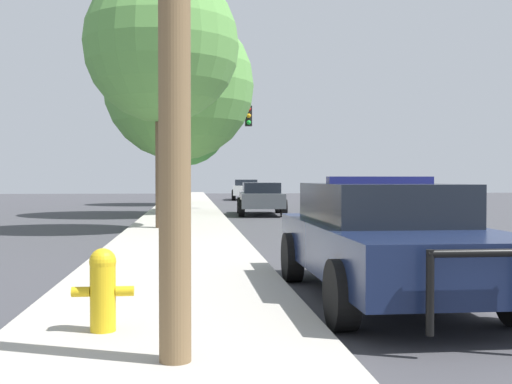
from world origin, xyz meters
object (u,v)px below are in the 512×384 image
object	(u,v)px
car_background_distant	(246,189)
tree_sidewalk_mid	(179,85)
fire_hydrant	(103,287)
tree_sidewalk_near	(162,46)
police_car	(384,237)
car_background_midblock	(261,197)
traffic_light	(205,133)
car_background_oncoming	(359,195)
tree_sidewalk_far	(184,122)

from	to	relation	value
car_background_distant	tree_sidewalk_mid	world-z (taller)	tree_sidewalk_mid
fire_hydrant	tree_sidewalk_near	bearing A→B (deg)	89.95
police_car	car_background_midblock	xyz separation A→B (m)	(0.47, 18.21, -0.06)
car_background_midblock	tree_sidewalk_mid	xyz separation A→B (m)	(-3.31, -0.54, 4.46)
traffic_light	tree_sidewalk_mid	bearing A→B (deg)	-110.14
car_background_distant	tree_sidewalk_near	bearing A→B (deg)	-95.54
fire_hydrant	tree_sidewalk_mid	bearing A→B (deg)	88.96
car_background_oncoming	traffic_light	bearing A→B (deg)	-3.53
police_car	car_background_midblock	size ratio (longest dim) A/B	1.14
fire_hydrant	car_background_oncoming	size ratio (longest dim) A/B	0.17
car_background_oncoming	tree_sidewalk_near	size ratio (longest dim) A/B	0.61
traffic_light	tree_sidewalk_mid	xyz separation A→B (m)	(-1.08, -2.95, 1.67)
police_car	tree_sidewalk_mid	bearing A→B (deg)	-80.98
tree_sidewalk_near	car_background_midblock	bearing A→B (deg)	65.45
tree_sidewalk_mid	tree_sidewalk_near	size ratio (longest dim) A/B	1.11
traffic_light	tree_sidewalk_near	distance (m)	10.65
police_car	tree_sidewalk_far	world-z (taller)	tree_sidewalk_far
car_background_oncoming	car_background_midblock	xyz separation A→B (m)	(-4.54, -1.57, -0.07)
police_car	traffic_light	xyz separation A→B (m)	(-1.76, 20.63, 2.72)
police_car	tree_sidewalk_near	distance (m)	11.57
fire_hydrant	traffic_light	xyz separation A→B (m)	(1.44, 22.53, 2.97)
traffic_light	car_background_midblock	size ratio (longest dim) A/B	1.07
police_car	tree_sidewalk_far	xyz separation A→B (m)	(-2.72, 27.83, 3.83)
car_background_distant	tree_sidewalk_near	distance (m)	26.57
traffic_light	tree_sidewalk_mid	size ratio (longest dim) A/B	0.59
police_car	tree_sidewalk_mid	world-z (taller)	tree_sidewalk_mid
tree_sidewalk_far	car_background_oncoming	bearing A→B (deg)	-46.21
fire_hydrant	car_background_distant	xyz separation A→B (m)	(4.61, 37.91, 0.23)
car_background_oncoming	car_background_distant	world-z (taller)	car_background_oncoming
traffic_light	car_background_distant	distance (m)	15.94
car_background_oncoming	car_background_midblock	world-z (taller)	car_background_oncoming
car_background_midblock	car_background_oncoming	bearing A→B (deg)	22.21
car_background_distant	car_background_oncoming	bearing A→B (deg)	-72.95
fire_hydrant	car_background_oncoming	bearing A→B (deg)	69.28
police_car	car_background_distant	xyz separation A→B (m)	(1.41, 36.01, -0.02)
car_background_distant	tree_sidewalk_mid	distance (m)	19.33
tree_sidewalk_near	tree_sidewalk_far	bearing A→B (deg)	88.47
traffic_light	tree_sidewalk_far	xyz separation A→B (m)	(-0.96, 7.21, 1.11)
police_car	fire_hydrant	xyz separation A→B (m)	(-3.20, -1.90, -0.25)
car_background_distant	car_background_midblock	xyz separation A→B (m)	(-0.94, -17.79, -0.04)
traffic_light	car_background_oncoming	xyz separation A→B (m)	(6.76, -0.85, -2.71)
fire_hydrant	tree_sidewalk_mid	distance (m)	20.12
police_car	car_background_distant	distance (m)	36.03
car_background_midblock	police_car	bearing A→B (deg)	-88.32
tree_sidewalk_near	police_car	bearing A→B (deg)	-72.65
fire_hydrant	car_background_midblock	world-z (taller)	car_background_midblock
car_background_oncoming	car_background_midblock	distance (m)	4.80
car_background_oncoming	fire_hydrant	bearing A→B (deg)	72.88
police_car	car_background_oncoming	xyz separation A→B (m)	(5.00, 19.78, 0.00)
car_background_oncoming	car_background_distant	distance (m)	16.62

